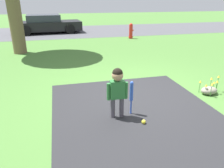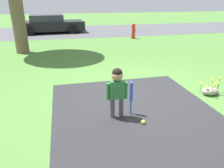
{
  "view_description": "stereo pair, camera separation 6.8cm",
  "coord_description": "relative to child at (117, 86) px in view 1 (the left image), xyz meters",
  "views": [
    {
      "loc": [
        -1.72,
        -4.45,
        2.11
      ],
      "look_at": [
        -0.74,
        -0.53,
        0.52
      ],
      "focal_mm": 35.0,
      "sensor_mm": 36.0,
      "label": 1
    },
    {
      "loc": [
        -1.66,
        -4.46,
        2.11
      ],
      "look_at": [
        -0.74,
        -0.53,
        0.52
      ],
      "focal_mm": 35.0,
      "sensor_mm": 36.0,
      "label": 2
    }
  ],
  "objects": [
    {
      "name": "ground_plane",
      "position": [
        0.74,
        0.93,
        -0.63
      ],
      "size": [
        60.0,
        60.0,
        0.0
      ],
      "primitive_type": "plane",
      "color": "#477533"
    },
    {
      "name": "street_strip",
      "position": [
        0.74,
        11.86,
        -0.62
      ],
      "size": [
        40.0,
        6.0,
        0.01
      ],
      "color": "#4C4C51",
      "rests_on": "ground"
    },
    {
      "name": "child",
      "position": [
        0.0,
        0.0,
        0.0
      ],
      "size": [
        0.39,
        0.21,
        0.97
      ],
      "rotation": [
        0.0,
        0.0,
        -0.05
      ],
      "color": "#4C4751",
      "rests_on": "ground"
    },
    {
      "name": "fire_hydrant",
      "position": [
        3.04,
        8.2,
        -0.22
      ],
      "size": [
        0.27,
        0.24,
        0.83
      ],
      "color": "red",
      "rests_on": "ground"
    },
    {
      "name": "edging_rock",
      "position": [
        2.38,
        0.49,
        -0.54
      ],
      "size": [
        0.39,
        0.27,
        0.18
      ],
      "color": "gray",
      "rests_on": "ground"
    },
    {
      "name": "sports_ball",
      "position": [
        0.4,
        -0.36,
        -0.59
      ],
      "size": [
        0.08,
        0.08,
        0.08
      ],
      "color": "yellow",
      "rests_on": "ground"
    },
    {
      "name": "parked_car",
      "position": [
        -1.55,
        11.57,
        -0.08
      ],
      "size": [
        4.34,
        2.25,
        1.14
      ],
      "rotation": [
        0.0,
        0.0,
        0.07
      ],
      "color": "black",
      "rests_on": "ground"
    },
    {
      "name": "flower_bed",
      "position": [
        2.44,
        0.54,
        -0.35
      ],
      "size": [
        0.51,
        0.41,
        0.41
      ],
      "color": "#38702D",
      "rests_on": "ground"
    },
    {
      "name": "baseball_bat",
      "position": [
        0.29,
        0.05,
        -0.19
      ],
      "size": [
        0.07,
        0.07,
        0.68
      ],
      "color": "blue",
      "rests_on": "ground"
    }
  ]
}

